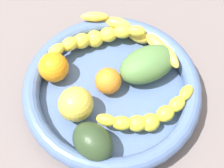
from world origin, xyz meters
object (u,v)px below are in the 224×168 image
(banana_arching_top, at_px, (96,39))
(apple_yellow, at_px, (76,104))
(avocado_dark, at_px, (93,142))
(banana_draped_right, at_px, (135,34))
(orange_front, at_px, (106,82))
(orange_mid_left, at_px, (54,67))
(banana_draped_left, at_px, (150,115))
(fruit_bowl, at_px, (112,89))
(mango_green, at_px, (148,64))

(banana_arching_top, bearing_deg, apple_yellow, 125.62)
(banana_arching_top, height_order, avocado_dark, avocado_dark)
(banana_arching_top, bearing_deg, banana_draped_right, -125.54)
(banana_arching_top, xyz_separation_m, orange_front, (-0.10, 0.06, -0.00))
(orange_mid_left, relative_size, avocado_dark, 0.74)
(apple_yellow, bearing_deg, banana_draped_right, -77.52)
(banana_draped_left, xyz_separation_m, apple_yellow, (0.11, 0.09, 0.01))
(banana_arching_top, relative_size, apple_yellow, 2.92)
(orange_mid_left, bearing_deg, fruit_bowl, -150.92)
(fruit_bowl, bearing_deg, banana_arching_top, -25.67)
(banana_draped_left, relative_size, apple_yellow, 2.84)
(fruit_bowl, relative_size, apple_yellow, 5.29)
(banana_draped_right, bearing_deg, banana_arching_top, 54.46)
(orange_mid_left, xyz_separation_m, mango_green, (-0.13, -0.15, 0.00))
(banana_draped_right, height_order, avocado_dark, avocado_dark)
(banana_draped_left, bearing_deg, mango_green, -43.52)
(banana_arching_top, relative_size, orange_mid_left, 3.22)
(avocado_dark, height_order, apple_yellow, apple_yellow)
(banana_draped_left, xyz_separation_m, banana_arching_top, (0.21, -0.05, 0.00))
(orange_mid_left, relative_size, apple_yellow, 0.91)
(avocado_dark, bearing_deg, banana_draped_right, -61.96)
(fruit_bowl, relative_size, banana_draped_right, 1.47)
(banana_draped_right, xyz_separation_m, avocado_dark, (-0.13, 0.24, 0.00))
(banana_draped_right, bearing_deg, fruit_bowl, 115.01)
(banana_draped_right, height_order, mango_green, mango_green)
(banana_draped_right, relative_size, orange_front, 4.54)
(banana_draped_left, xyz_separation_m, avocado_dark, (0.03, 0.12, 0.01))
(fruit_bowl, relative_size, orange_mid_left, 5.82)
(orange_front, bearing_deg, banana_arching_top, -30.28)
(apple_yellow, bearing_deg, mango_green, -99.66)
(banana_arching_top, relative_size, mango_green, 1.59)
(banana_arching_top, relative_size, orange_front, 3.68)
(apple_yellow, bearing_deg, fruit_bowl, -98.27)
(banana_draped_left, relative_size, orange_front, 3.57)
(banana_draped_right, height_order, orange_front, same)
(fruit_bowl, height_order, mango_green, mango_green)
(mango_green, distance_m, apple_yellow, 0.17)
(banana_draped_left, height_order, apple_yellow, apple_yellow)
(fruit_bowl, height_order, banana_draped_left, banana_draped_left)
(banana_draped_left, height_order, banana_arching_top, banana_arching_top)
(orange_front, bearing_deg, banana_draped_right, -70.20)
(orange_mid_left, distance_m, apple_yellow, 0.10)
(banana_draped_left, xyz_separation_m, mango_green, (0.08, -0.08, 0.01))
(orange_front, distance_m, avocado_dark, 0.13)
(banana_draped_right, relative_size, orange_mid_left, 3.97)
(avocado_dark, distance_m, mango_green, 0.20)
(orange_mid_left, xyz_separation_m, apple_yellow, (-0.10, 0.02, 0.00))
(banana_arching_top, distance_m, mango_green, 0.13)
(banana_arching_top, distance_m, orange_front, 0.11)
(banana_arching_top, xyz_separation_m, avocado_dark, (-0.18, 0.16, 0.00))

